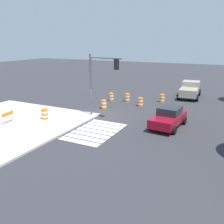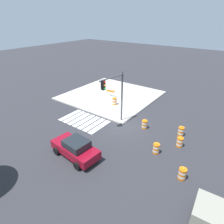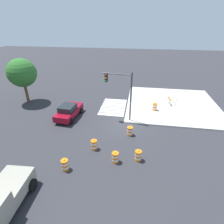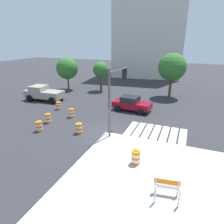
{
  "view_description": "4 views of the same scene",
  "coord_description": "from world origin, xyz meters",
  "px_view_note": "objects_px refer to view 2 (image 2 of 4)",
  "views": [
    {
      "loc": [
        19.38,
        10.99,
        6.73
      ],
      "look_at": [
        0.62,
        1.55,
        0.67
      ],
      "focal_mm": 39.52,
      "sensor_mm": 36.0,
      "label": 1
    },
    {
      "loc": [
        -9.5,
        14.91,
        10.54
      ],
      "look_at": [
        1.05,
        0.53,
        1.47
      ],
      "focal_mm": 30.54,
      "sensor_mm": 36.0,
      "label": 2
    },
    {
      "loc": [
        -16.95,
        -1.33,
        10.22
      ],
      "look_at": [
        -0.43,
        1.28,
        1.54
      ],
      "focal_mm": 28.22,
      "sensor_mm": 36.0,
      "label": 3
    },
    {
      "loc": [
        6.21,
        -14.15,
        7.65
      ],
      "look_at": [
        -0.16,
        1.86,
        1.32
      ],
      "focal_mm": 31.73,
      "sensor_mm": 36.0,
      "label": 4
    }
  ],
  "objects_px": {
    "traffic_barrel_on_sidewalk": "(115,101)",
    "traffic_barrel_median_near": "(156,148)",
    "traffic_barrel_crosswalk_end": "(180,142)",
    "construction_barricade": "(111,92)",
    "traffic_barrel_median_far": "(145,124)",
    "traffic_light_pole": "(115,91)",
    "traffic_barrel_far_curb": "(181,131)",
    "sports_car": "(75,148)",
    "traffic_barrel_near_corner": "(182,174)"
  },
  "relations": [
    {
      "from": "traffic_barrel_on_sidewalk",
      "to": "traffic_barrel_median_near",
      "type": "bearing_deg",
      "value": 145.88
    },
    {
      "from": "traffic_barrel_median_far",
      "to": "construction_barricade",
      "type": "bearing_deg",
      "value": -31.78
    },
    {
      "from": "sports_car",
      "to": "traffic_barrel_median_far",
      "type": "distance_m",
      "value": 7.77
    },
    {
      "from": "traffic_barrel_crosswalk_end",
      "to": "traffic_barrel_far_curb",
      "type": "relative_size",
      "value": 1.0
    },
    {
      "from": "traffic_barrel_crosswalk_end",
      "to": "traffic_barrel_median_near",
      "type": "bearing_deg",
      "value": 57.9
    },
    {
      "from": "traffic_barrel_median_far",
      "to": "construction_barricade",
      "type": "height_order",
      "value": "construction_barricade"
    },
    {
      "from": "sports_car",
      "to": "construction_barricade",
      "type": "bearing_deg",
      "value": -66.12
    },
    {
      "from": "traffic_light_pole",
      "to": "traffic_barrel_far_curb",
      "type": "bearing_deg",
      "value": -160.61
    },
    {
      "from": "traffic_barrel_median_far",
      "to": "traffic_barrel_far_curb",
      "type": "distance_m",
      "value": 3.61
    },
    {
      "from": "traffic_barrel_near_corner",
      "to": "traffic_barrel_median_far",
      "type": "height_order",
      "value": "same"
    },
    {
      "from": "traffic_barrel_median_near",
      "to": "traffic_barrel_crosswalk_end",
      "type": "bearing_deg",
      "value": -122.1
    },
    {
      "from": "construction_barricade",
      "to": "traffic_barrel_crosswalk_end",
      "type": "bearing_deg",
      "value": 153.95
    },
    {
      "from": "traffic_barrel_crosswalk_end",
      "to": "traffic_barrel_median_near",
      "type": "distance_m",
      "value": 2.47
    },
    {
      "from": "traffic_barrel_far_curb",
      "to": "traffic_barrel_crosswalk_end",
      "type": "bearing_deg",
      "value": 105.28
    },
    {
      "from": "traffic_barrel_median_far",
      "to": "traffic_barrel_far_curb",
      "type": "xyz_separation_m",
      "value": [
        -3.49,
        -0.91,
        0.0
      ]
    },
    {
      "from": "traffic_barrel_crosswalk_end",
      "to": "traffic_light_pole",
      "type": "height_order",
      "value": "traffic_light_pole"
    },
    {
      "from": "sports_car",
      "to": "traffic_barrel_crosswalk_end",
      "type": "height_order",
      "value": "sports_car"
    },
    {
      "from": "traffic_barrel_far_curb",
      "to": "construction_barricade",
      "type": "relative_size",
      "value": 0.76
    },
    {
      "from": "traffic_barrel_near_corner",
      "to": "traffic_barrel_crosswalk_end",
      "type": "bearing_deg",
      "value": -68.88
    },
    {
      "from": "traffic_barrel_crosswalk_end",
      "to": "traffic_barrel_median_near",
      "type": "height_order",
      "value": "same"
    },
    {
      "from": "traffic_barrel_crosswalk_end",
      "to": "traffic_barrel_on_sidewalk",
      "type": "height_order",
      "value": "traffic_barrel_on_sidewalk"
    },
    {
      "from": "sports_car",
      "to": "traffic_barrel_far_curb",
      "type": "height_order",
      "value": "sports_car"
    },
    {
      "from": "traffic_barrel_near_corner",
      "to": "traffic_barrel_median_near",
      "type": "relative_size",
      "value": 1.0
    },
    {
      "from": "construction_barricade",
      "to": "traffic_light_pole",
      "type": "bearing_deg",
      "value": 129.1
    },
    {
      "from": "traffic_barrel_median_near",
      "to": "traffic_barrel_far_curb",
      "type": "distance_m",
      "value": 4.0
    },
    {
      "from": "sports_car",
      "to": "traffic_barrel_far_curb",
      "type": "bearing_deg",
      "value": -126.13
    },
    {
      "from": "traffic_barrel_crosswalk_end",
      "to": "traffic_barrel_median_far",
      "type": "bearing_deg",
      "value": -12.82
    },
    {
      "from": "construction_barricade",
      "to": "sports_car",
      "type": "bearing_deg",
      "value": 113.88
    },
    {
      "from": "traffic_barrel_crosswalk_end",
      "to": "traffic_barrel_on_sidewalk",
      "type": "xyz_separation_m",
      "value": [
        9.77,
        -3.64,
        0.15
      ]
    },
    {
      "from": "traffic_barrel_crosswalk_end",
      "to": "construction_barricade",
      "type": "relative_size",
      "value": 0.76
    },
    {
      "from": "traffic_barrel_crosswalk_end",
      "to": "traffic_barrel_on_sidewalk",
      "type": "distance_m",
      "value": 10.43
    },
    {
      "from": "sports_car",
      "to": "traffic_barrel_median_near",
      "type": "relative_size",
      "value": 4.35
    },
    {
      "from": "construction_barricade",
      "to": "traffic_light_pole",
      "type": "distance_m",
      "value": 8.68
    },
    {
      "from": "traffic_barrel_on_sidewalk",
      "to": "sports_car",
      "type": "bearing_deg",
      "value": 107.87
    },
    {
      "from": "traffic_barrel_median_far",
      "to": "traffic_light_pole",
      "type": "xyz_separation_m",
      "value": [
        2.88,
        1.33,
        3.46
      ]
    },
    {
      "from": "traffic_barrel_near_corner",
      "to": "traffic_barrel_on_sidewalk",
      "type": "distance_m",
      "value": 13.38
    },
    {
      "from": "traffic_barrel_median_far",
      "to": "traffic_barrel_far_curb",
      "type": "relative_size",
      "value": 1.0
    },
    {
      "from": "traffic_barrel_far_curb",
      "to": "construction_barricade",
      "type": "bearing_deg",
      "value": -19.35
    },
    {
      "from": "traffic_barrel_median_far",
      "to": "traffic_light_pole",
      "type": "distance_m",
      "value": 4.69
    },
    {
      "from": "sports_car",
      "to": "traffic_barrel_median_near",
      "type": "bearing_deg",
      "value": -140.21
    },
    {
      "from": "traffic_barrel_on_sidewalk",
      "to": "traffic_light_pole",
      "type": "distance_m",
      "value": 5.99
    },
    {
      "from": "traffic_barrel_near_corner",
      "to": "traffic_barrel_median_near",
      "type": "xyz_separation_m",
      "value": [
        2.73,
        -1.59,
        0.0
      ]
    },
    {
      "from": "traffic_light_pole",
      "to": "sports_car",
      "type": "bearing_deg",
      "value": 93.27
    },
    {
      "from": "traffic_barrel_far_curb",
      "to": "traffic_light_pole",
      "type": "bearing_deg",
      "value": 19.39
    },
    {
      "from": "traffic_barrel_median_near",
      "to": "traffic_barrel_median_far",
      "type": "xyz_separation_m",
      "value": [
        2.68,
        -3.0,
        0.0
      ]
    },
    {
      "from": "sports_car",
      "to": "construction_barricade",
      "type": "distance_m",
      "value": 13.43
    },
    {
      "from": "sports_car",
      "to": "traffic_barrel_near_corner",
      "type": "relative_size",
      "value": 4.35
    },
    {
      "from": "traffic_barrel_near_corner",
      "to": "traffic_light_pole",
      "type": "height_order",
      "value": "traffic_light_pole"
    },
    {
      "from": "traffic_barrel_crosswalk_end",
      "to": "traffic_barrel_far_curb",
      "type": "height_order",
      "value": "same"
    },
    {
      "from": "sports_car",
      "to": "traffic_barrel_median_near",
      "type": "xyz_separation_m",
      "value": [
        -5.21,
        -4.34,
        -0.36
      ]
    }
  ]
}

